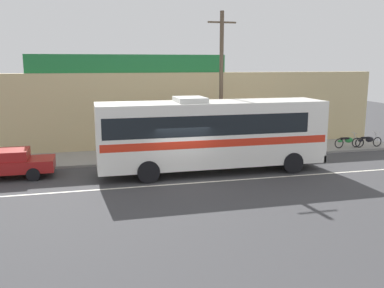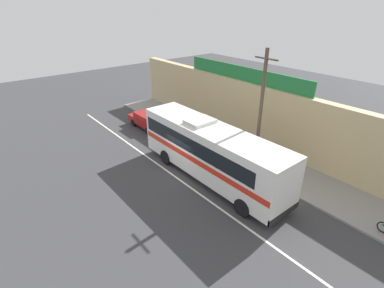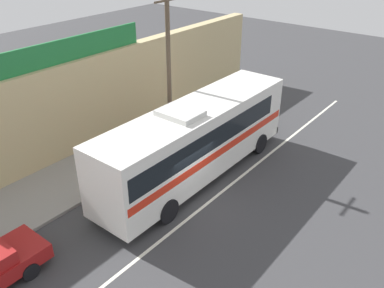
# 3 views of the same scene
# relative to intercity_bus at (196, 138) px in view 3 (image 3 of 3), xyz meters

# --- Properties ---
(ground_plane) EXTENTS (70.00, 70.00, 0.00)m
(ground_plane) POSITION_rel_intercity_bus_xyz_m (-1.69, -0.93, -2.07)
(ground_plane) COLOR #3A3A3D
(sidewalk_slab) EXTENTS (30.00, 3.60, 0.14)m
(sidewalk_slab) POSITION_rel_intercity_bus_xyz_m (-1.69, 4.27, -2.00)
(sidewalk_slab) COLOR gray
(sidewalk_slab) RESTS_ON ground_plane
(storefront_facade) EXTENTS (30.00, 0.70, 4.80)m
(storefront_facade) POSITION_rel_intercity_bus_xyz_m (-1.69, 6.42, 0.33)
(storefront_facade) COLOR tan
(storefront_facade) RESTS_ON ground_plane
(storefront_billboard) EXTENTS (12.10, 0.12, 1.10)m
(storefront_billboard) POSITION_rel_intercity_bus_xyz_m (-3.24, 6.42, 3.28)
(storefront_billboard) COLOR #1E7538
(storefront_billboard) RESTS_ON storefront_facade
(road_center_stripe) EXTENTS (30.00, 0.14, 0.01)m
(road_center_stripe) POSITION_rel_intercity_bus_xyz_m (-1.69, -1.73, -2.06)
(road_center_stripe) COLOR silver
(road_center_stripe) RESTS_ON ground_plane
(intercity_bus) EXTENTS (11.30, 2.66, 3.78)m
(intercity_bus) POSITION_rel_intercity_bus_xyz_m (0.00, 0.00, 0.00)
(intercity_bus) COLOR white
(intercity_bus) RESTS_ON ground_plane
(utility_pole) EXTENTS (1.60, 0.22, 8.02)m
(utility_pole) POSITION_rel_intercity_bus_xyz_m (1.43, 2.79, 2.22)
(utility_pole) COLOR brown
(utility_pole) RESTS_ON sidewalk_slab
(motorcycle_green) EXTENTS (1.85, 0.56, 0.94)m
(motorcycle_green) POSITION_rel_intercity_bus_xyz_m (9.92, 3.11, -1.50)
(motorcycle_green) COLOR black
(motorcycle_green) RESTS_ON sidewalk_slab
(motorcycle_black) EXTENTS (1.91, 0.56, 0.94)m
(motorcycle_black) POSITION_rel_intercity_bus_xyz_m (11.31, 2.97, -1.50)
(motorcycle_black) COLOR black
(motorcycle_black) RESTS_ON sidewalk_slab
(pedestrian_far_left) EXTENTS (0.30, 0.48, 1.73)m
(pedestrian_far_left) POSITION_rel_intercity_bus_xyz_m (2.87, 3.90, -0.91)
(pedestrian_far_left) COLOR navy
(pedestrian_far_left) RESTS_ON sidewalk_slab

